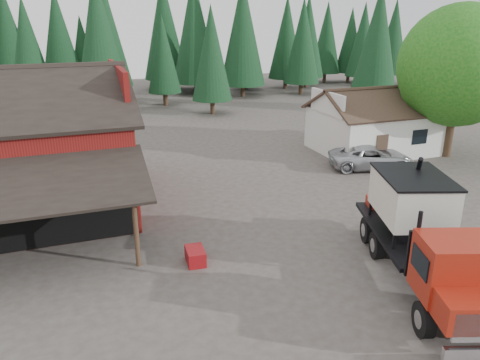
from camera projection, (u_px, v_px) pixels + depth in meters
name	position (u px, v px, depth m)	size (l,w,h in m)	color
ground	(290.00, 266.00, 18.49)	(120.00, 120.00, 0.00)	#463D37
farmhouse	(374.00, 128.00, 33.66)	(8.60, 6.42, 4.65)	silver
deciduous_tree	(459.00, 70.00, 30.88)	(8.00, 8.00, 10.20)	#382619
conifer_backdrop	(135.00, 98.00, 55.65)	(76.00, 16.00, 16.00)	black
near_pine_b	(211.00, 53.00, 45.02)	(3.96, 3.96, 10.40)	#382619
near_pine_c	(377.00, 41.00, 46.35)	(4.84, 4.84, 12.40)	#382619
near_pine_d	(99.00, 37.00, 44.80)	(5.28, 5.28, 13.40)	#382619
feed_truck	(426.00, 233.00, 16.76)	(5.40, 9.61, 4.21)	black
silver_car	(371.00, 157.00, 29.97)	(2.45, 5.31, 1.48)	#B4B6BD
equip_box	(195.00, 256.00, 18.62)	(0.70, 1.10, 0.60)	maroon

